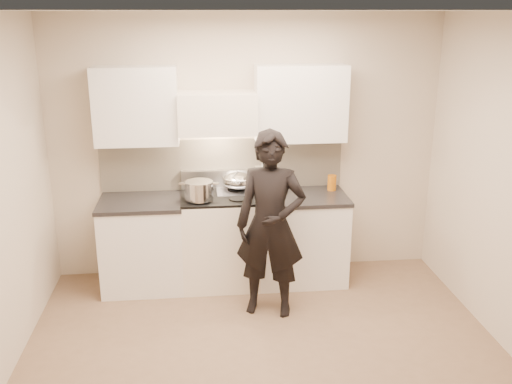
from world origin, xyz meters
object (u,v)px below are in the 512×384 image
at_px(stove, 220,239).
at_px(person, 271,225).
at_px(utensil_crock, 264,182).
at_px(counter_right, 300,237).
at_px(wok, 238,181).

height_order(stove, person, person).
bearing_deg(utensil_crock, person, -92.97).
bearing_deg(stove, counter_right, 0.00).
bearing_deg(stove, wok, 35.91).
relative_size(wok, person, 0.24).
relative_size(wok, utensil_crock, 1.42).
relative_size(counter_right, wok, 2.26).
distance_m(stove, person, 0.88).
distance_m(stove, counter_right, 0.83).
height_order(wok, person, person).
height_order(stove, utensil_crock, utensil_crock).
bearing_deg(wok, counter_right, -12.91).
xyz_separation_m(utensil_crock, person, (-0.04, -0.86, -0.15)).
bearing_deg(stove, utensil_crock, 22.84).
distance_m(wok, utensil_crock, 0.28).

